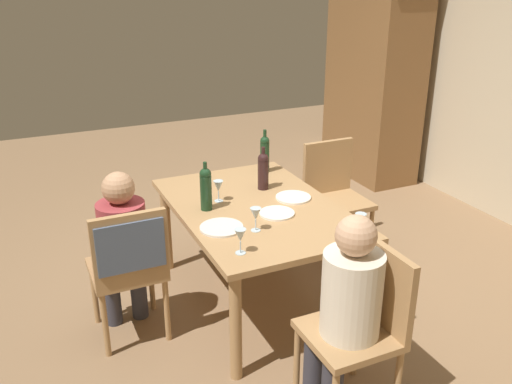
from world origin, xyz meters
TOP-DOWN VIEW (x-y plane):
  - ground_plane at (0.00, 0.00)m, footprint 10.00×10.00m
  - armoire_cabinet at (-1.86, 2.26)m, footprint 1.18×0.62m
  - dining_table at (0.00, 0.00)m, footprint 1.53×1.02m
  - chair_right_end at (1.14, 0.09)m, footprint 0.44×0.44m
  - chair_near at (0.12, -0.89)m, footprint 0.46×0.44m
  - chair_far_left at (-0.43, 0.89)m, footprint 0.44×0.44m
  - person_woman_host at (1.14, -0.03)m, footprint 0.31×0.35m
  - person_man_bearded at (-0.03, -0.89)m, footprint 0.34×0.29m
  - wine_bottle_tall_green at (-0.26, 0.18)m, footprint 0.08×0.08m
  - wine_bottle_dark_red at (-0.08, -0.32)m, footprint 0.08×0.08m
  - wine_bottle_short_olive at (-0.58, 0.34)m, footprint 0.07×0.07m
  - wine_glass_near_left at (0.67, 0.37)m, footprint 0.07×0.07m
  - wine_glass_centre at (0.34, -0.16)m, footprint 0.07×0.07m
  - wine_glass_near_right at (0.56, -0.35)m, footprint 0.07×0.07m
  - wine_glass_far at (-0.18, -0.20)m, footprint 0.07×0.07m
  - dinner_plate_host at (0.23, -0.34)m, footprint 0.27×0.27m
  - dinner_plate_guest_left at (0.18, 0.07)m, footprint 0.23×0.23m
  - dinner_plate_guest_right at (-0.01, 0.29)m, footprint 0.24×0.24m
  - handbag at (0.01, 0.89)m, footprint 0.14×0.29m

SIDE VIEW (x-z plane):
  - ground_plane at x=0.00m, z-range 0.00..0.00m
  - handbag at x=0.01m, z-range 0.00..0.22m
  - chair_right_end at x=1.14m, z-range 0.07..0.99m
  - chair_far_left at x=-0.43m, z-range 0.07..0.99m
  - chair_near at x=0.12m, z-range 0.13..1.05m
  - person_man_bearded at x=-0.03m, z-range 0.09..1.19m
  - dining_table at x=0.00m, z-range 0.28..1.01m
  - person_woman_host at x=1.14m, z-range 0.09..1.22m
  - dinner_plate_host at x=0.23m, z-range 0.73..0.74m
  - dinner_plate_guest_left at x=0.18m, z-range 0.73..0.74m
  - dinner_plate_guest_right at x=-0.01m, z-range 0.73..0.74m
  - wine_glass_near_left at x=0.67m, z-range 0.76..0.91m
  - wine_glass_centre at x=0.34m, z-range 0.76..0.91m
  - wine_glass_near_right at x=0.56m, z-range 0.76..0.91m
  - wine_glass_far at x=-0.18m, z-range 0.76..0.91m
  - wine_bottle_tall_green at x=-0.26m, z-range 0.72..1.03m
  - wine_bottle_dark_red at x=-0.08m, z-range 0.72..1.05m
  - wine_bottle_short_olive at x=-0.58m, z-range 0.71..1.05m
  - armoire_cabinet at x=-1.86m, z-range 0.01..2.19m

